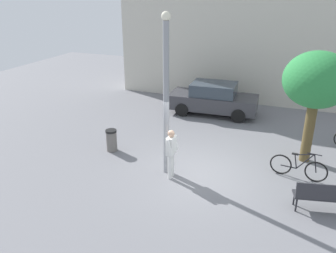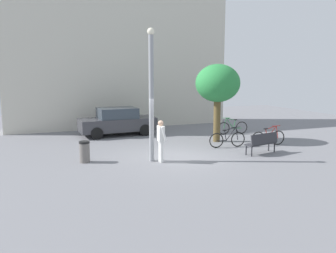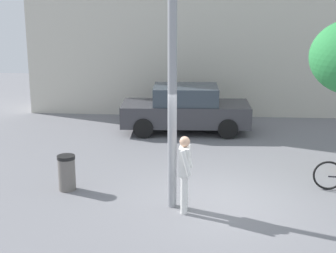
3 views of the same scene
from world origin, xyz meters
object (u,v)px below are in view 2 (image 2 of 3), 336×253
Objects in this scene: lamppost at (151,93)px; bicycle_black at (227,139)px; person_by_lamppost at (161,138)px; bicycle_red at (268,138)px; plaza_tree at (218,84)px; parked_car_charcoal at (117,121)px; trash_bin at (85,152)px; park_bench at (262,142)px; bicycle_green at (233,127)px.

lamppost reaches higher than bicycle_black.
bicycle_red is (5.92, 1.09, -0.58)m from person_by_lamppost.
plaza_tree reaches higher than person_by_lamppost.
bicycle_red is (6.21, 0.81, -2.36)m from lamppost.
bicycle_black is at bearing -50.58° from parked_car_charcoal.
bicycle_black is 2.13× the size of trash_bin.
park_bench is at bearing -67.51° from bicycle_black.
bicycle_red is at bearing -10.23° from bicycle_black.
trash_bin is (-2.56, -5.44, -0.35)m from parked_car_charcoal.
bicycle_green is 9.41m from trash_bin.
bicycle_red is 8.22m from parked_car_charcoal.
plaza_tree is 0.92× the size of parked_car_charcoal.
park_bench reaches higher than trash_bin.
plaza_tree is (4.07, 2.86, 1.97)m from person_by_lamppost.
plaza_tree reaches higher than park_bench.
plaza_tree is 2.17× the size of bicycle_red.
bicycle_green is at bearing 39.59° from plaza_tree.
bicycle_green is (1.38, 4.69, -0.16)m from park_bench.
bicycle_black is (-0.19, -1.40, -2.55)m from plaza_tree.
plaza_tree is (-0.52, 3.12, 2.38)m from park_bench.
bicycle_green is at bearing -18.30° from parked_car_charcoal.
trash_bin is (-6.88, -1.81, -2.50)m from plaza_tree.
park_bench is 7.52m from trash_bin.
trash_bin is at bearing 159.56° from person_by_lamppost.
lamppost is 1.32× the size of plaza_tree.
bicycle_green is at bearing 33.57° from lamppost.
plaza_tree reaches higher than bicycle_black.
parked_car_charcoal is at bearing 129.42° from bicycle_black.
bicycle_red is 0.42× the size of parked_car_charcoal.
lamppost is 3.51m from trash_bin.
plaza_tree is at bearing 30.63° from lamppost.
parked_car_charcoal reaches higher than bicycle_green.
lamppost is 5.37m from park_bench.
bicycle_black is at bearing -125.13° from bicycle_green.
park_bench is at bearing -106.35° from bicycle_green.
parked_car_charcoal is 6.02m from trash_bin.
person_by_lamppost is at bearing -159.33° from bicycle_black.
parked_car_charcoal is at bearing 64.82° from trash_bin.
bicycle_red is at bearing 0.28° from trash_bin.
lamppost is at bearing -16.75° from trash_bin.
park_bench is at bearing -134.63° from bicycle_red.
bicycle_green is 1.00× the size of bicycle_red.
lamppost is 6.13× the size of trash_bin.
lamppost is 6.69m from bicycle_red.
lamppost is 2.87× the size of bicycle_red.
park_bench is (4.87, -0.55, -2.20)m from lamppost.
bicycle_black is at bearing 112.49° from park_bench.
bicycle_green reaches higher than trash_bin.
person_by_lamppost is at bearing -87.73° from parked_car_charcoal.
plaza_tree is at bearing 82.28° from bicycle_black.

